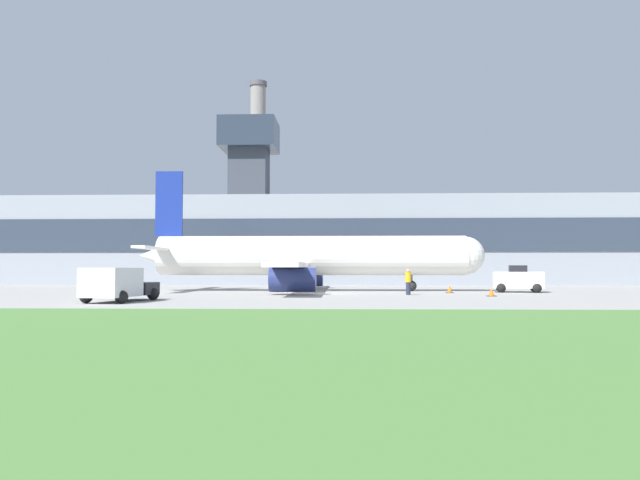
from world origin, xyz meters
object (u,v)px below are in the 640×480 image
object	(u,v)px
pushback_tug	(518,280)
ground_crew_person	(408,282)
baggage_truck	(117,285)
airplane	(306,257)

from	to	relation	value
pushback_tug	ground_crew_person	xyz separation A→B (m)	(-8.92, -4.99, -0.02)
pushback_tug	baggage_truck	world-z (taller)	pushback_tug
pushback_tug	baggage_truck	size ratio (longest dim) A/B	0.72
pushback_tug	baggage_truck	distance (m)	29.73
pushback_tug	ground_crew_person	size ratio (longest dim) A/B	2.22
airplane	pushback_tug	xyz separation A→B (m)	(16.48, -2.16, -1.83)
baggage_truck	ground_crew_person	size ratio (longest dim) A/B	3.10
baggage_truck	pushback_tug	bearing A→B (deg)	29.83
baggage_truck	airplane	bearing A→B (deg)	61.20
airplane	pushback_tug	world-z (taller)	airplane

